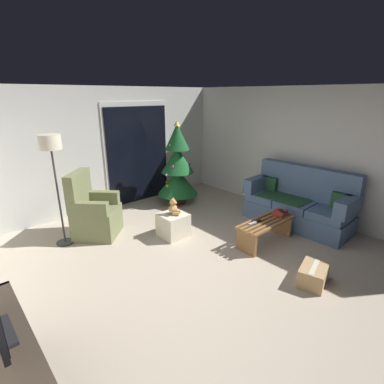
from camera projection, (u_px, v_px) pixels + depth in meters
name	position (u px, v px, depth m)	size (l,w,h in m)	color
ground_plane	(203.00, 265.00, 4.22)	(7.00, 7.00, 0.00)	#B2A38E
wall_back	(101.00, 150.00, 5.99)	(5.72, 0.12, 2.50)	silver
wall_right	(312.00, 154.00, 5.62)	(0.12, 6.00, 2.50)	silver
patio_door_frame	(138.00, 153.00, 6.50)	(1.60, 0.02, 2.20)	silver
patio_door_glass	(139.00, 155.00, 6.51)	(1.50, 0.02, 2.10)	black
couch	(298.00, 204.00, 5.45)	(0.84, 1.96, 1.08)	slate
coffee_table	(266.00, 228.00, 4.78)	(1.10, 0.40, 0.39)	olive
remote_silver	(252.00, 223.00, 4.62)	(0.04, 0.16, 0.02)	#ADADB2
remote_black	(256.00, 221.00, 4.70)	(0.04, 0.16, 0.02)	black
book_stack	(280.00, 213.00, 4.94)	(0.30, 0.23, 0.08)	#A32D28
cell_phone	(282.00, 211.00, 4.91)	(0.07, 0.14, 0.01)	black
christmas_tree	(178.00, 168.00, 6.38)	(0.89, 0.90, 1.84)	#4C1E19
armchair	(94.00, 213.00, 5.01)	(0.97, 0.97, 1.13)	olive
floor_lamp	(52.00, 153.00, 4.37)	(0.32, 0.32, 1.78)	#2D2D30
media_shelf	(5.00, 384.00, 2.13)	(0.40, 1.40, 0.71)	#382D23
ottoman	(173.00, 225.00, 5.04)	(0.44, 0.44, 0.41)	beige
teddy_bear_honey	(173.00, 208.00, 4.93)	(0.21, 0.22, 0.29)	tan
cardboard_box_taped_mid_floor	(313.00, 275.00, 3.78)	(0.52, 0.42, 0.25)	tan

